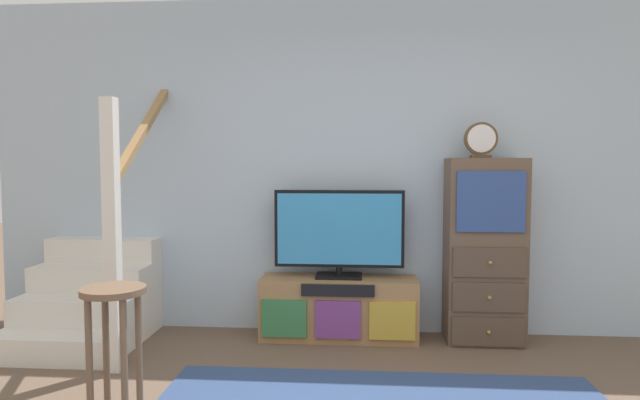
# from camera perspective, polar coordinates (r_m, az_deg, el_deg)

# --- Properties ---
(back_wall) EXTENTS (6.40, 0.12, 2.70)m
(back_wall) POSITION_cam_1_polar(r_m,az_deg,el_deg) (4.45, 6.04, 3.51)
(back_wall) COLOR #A8BCD1
(back_wall) RESTS_ON ground_plane
(media_console) EXTENTS (1.22, 0.38, 0.48)m
(media_console) POSITION_cam_1_polar(r_m,az_deg,el_deg) (4.33, 1.99, -11.34)
(media_console) COLOR #997047
(media_console) RESTS_ON ground_plane
(television) EXTENTS (1.01, 0.22, 0.69)m
(television) POSITION_cam_1_polar(r_m,az_deg,el_deg) (4.24, 2.02, -3.32)
(television) COLOR black
(television) RESTS_ON media_console
(side_cabinet) EXTENTS (0.58, 0.38, 1.42)m
(side_cabinet) POSITION_cam_1_polar(r_m,az_deg,el_deg) (4.35, 16.96, -5.16)
(side_cabinet) COLOR brown
(side_cabinet) RESTS_ON ground_plane
(desk_clock) EXTENTS (0.25, 0.08, 0.27)m
(desk_clock) POSITION_cam_1_polar(r_m,az_deg,el_deg) (4.27, 16.61, 6.07)
(desk_clock) COLOR #4C3823
(desk_clock) RESTS_ON side_cabinet
(staircase) EXTENTS (1.00, 1.36, 2.20)m
(staircase) POSITION_cam_1_polar(r_m,az_deg,el_deg) (4.80, -22.06, -8.53)
(staircase) COLOR silver
(staircase) RESTS_ON ground_plane
(bar_stool_near) EXTENTS (0.34, 0.34, 0.72)m
(bar_stool_near) POSITION_cam_1_polar(r_m,az_deg,el_deg) (3.15, -20.91, -11.87)
(bar_stool_near) COLOR brown
(bar_stool_near) RESTS_ON ground_plane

